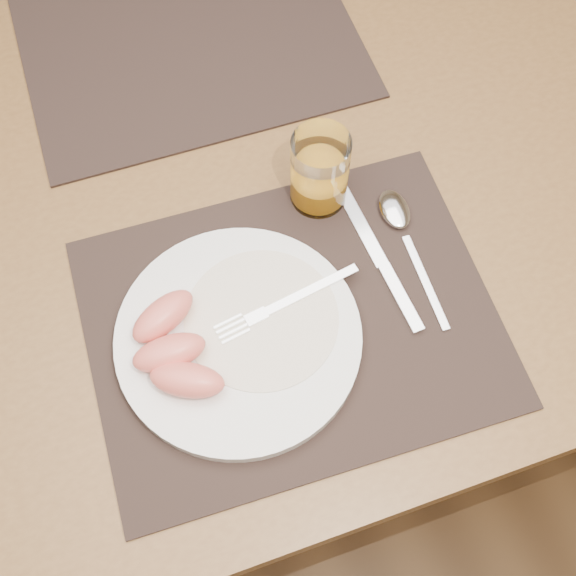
{
  "coord_description": "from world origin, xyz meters",
  "views": [
    {
      "loc": [
        -0.1,
        -0.52,
        1.49
      ],
      "look_at": [
        0.02,
        -0.19,
        0.77
      ],
      "focal_mm": 45.0,
      "sensor_mm": 36.0,
      "label": 1
    }
  ],
  "objects_px": {
    "placemat_near": "(292,322)",
    "knife": "(383,265)",
    "juice_glass": "(319,173)",
    "placemat_far": "(190,43)",
    "table": "(231,208)",
    "spoon": "(399,220)",
    "fork": "(276,307)",
    "plate": "(238,338)"
  },
  "relations": [
    {
      "from": "spoon",
      "to": "juice_glass",
      "type": "distance_m",
      "value": 0.11
    },
    {
      "from": "placemat_far",
      "to": "knife",
      "type": "bearing_deg",
      "value": -74.0
    },
    {
      "from": "juice_glass",
      "to": "spoon",
      "type": "bearing_deg",
      "value": -40.97
    },
    {
      "from": "placemat_near",
      "to": "knife",
      "type": "relative_size",
      "value": 2.04
    },
    {
      "from": "fork",
      "to": "juice_glass",
      "type": "height_order",
      "value": "juice_glass"
    },
    {
      "from": "placemat_far",
      "to": "plate",
      "type": "relative_size",
      "value": 1.67
    },
    {
      "from": "plate",
      "to": "juice_glass",
      "type": "xyz_separation_m",
      "value": [
        0.15,
        0.15,
        0.04
      ]
    },
    {
      "from": "table",
      "to": "placemat_near",
      "type": "height_order",
      "value": "placemat_near"
    },
    {
      "from": "fork",
      "to": "knife",
      "type": "xyz_separation_m",
      "value": [
        0.14,
        0.02,
        -0.02
      ]
    },
    {
      "from": "spoon",
      "to": "juice_glass",
      "type": "xyz_separation_m",
      "value": [
        -0.08,
        0.07,
        0.04
      ]
    },
    {
      "from": "table",
      "to": "spoon",
      "type": "xyz_separation_m",
      "value": [
        0.17,
        -0.14,
        0.09
      ]
    },
    {
      "from": "juice_glass",
      "to": "plate",
      "type": "bearing_deg",
      "value": -134.57
    },
    {
      "from": "table",
      "to": "juice_glass",
      "type": "height_order",
      "value": "juice_glass"
    },
    {
      "from": "spoon",
      "to": "fork",
      "type": "bearing_deg",
      "value": -159.51
    },
    {
      "from": "table",
      "to": "plate",
      "type": "xyz_separation_m",
      "value": [
        -0.05,
        -0.22,
        0.1
      ]
    },
    {
      "from": "placemat_far",
      "to": "fork",
      "type": "bearing_deg",
      "value": -92.56
    },
    {
      "from": "plate",
      "to": "placemat_far",
      "type": "bearing_deg",
      "value": 81.26
    },
    {
      "from": "placemat_near",
      "to": "knife",
      "type": "bearing_deg",
      "value": 14.15
    },
    {
      "from": "juice_glass",
      "to": "placemat_near",
      "type": "bearing_deg",
      "value": -120.05
    },
    {
      "from": "fork",
      "to": "knife",
      "type": "relative_size",
      "value": 0.79
    },
    {
      "from": "juice_glass",
      "to": "placemat_far",
      "type": "bearing_deg",
      "value": 105.33
    },
    {
      "from": "placemat_near",
      "to": "juice_glass",
      "type": "xyz_separation_m",
      "value": [
        0.09,
        0.15,
        0.05
      ]
    },
    {
      "from": "knife",
      "to": "spoon",
      "type": "xyz_separation_m",
      "value": [
        0.04,
        0.05,
        0.0
      ]
    },
    {
      "from": "plate",
      "to": "knife",
      "type": "height_order",
      "value": "plate"
    },
    {
      "from": "spoon",
      "to": "placemat_far",
      "type": "bearing_deg",
      "value": 113.69
    },
    {
      "from": "fork",
      "to": "spoon",
      "type": "xyz_separation_m",
      "value": [
        0.18,
        0.07,
        -0.01
      ]
    },
    {
      "from": "table",
      "to": "juice_glass",
      "type": "bearing_deg",
      "value": -37.03
    },
    {
      "from": "placemat_near",
      "to": "juice_glass",
      "type": "distance_m",
      "value": 0.18
    },
    {
      "from": "placemat_far",
      "to": "juice_glass",
      "type": "height_order",
      "value": "juice_glass"
    },
    {
      "from": "table",
      "to": "spoon",
      "type": "relative_size",
      "value": 7.31
    },
    {
      "from": "knife",
      "to": "juice_glass",
      "type": "relative_size",
      "value": 2.13
    },
    {
      "from": "knife",
      "to": "spoon",
      "type": "height_order",
      "value": "spoon"
    },
    {
      "from": "placemat_far",
      "to": "spoon",
      "type": "xyz_separation_m",
      "value": [
        0.16,
        -0.36,
        0.01
      ]
    },
    {
      "from": "table",
      "to": "juice_glass",
      "type": "xyz_separation_m",
      "value": [
        0.1,
        -0.07,
        0.13
      ]
    },
    {
      "from": "placemat_far",
      "to": "plate",
      "type": "xyz_separation_m",
      "value": [
        -0.07,
        -0.44,
        0.01
      ]
    },
    {
      "from": "placemat_near",
      "to": "placemat_far",
      "type": "bearing_deg",
      "value": 89.29
    },
    {
      "from": "plate",
      "to": "juice_glass",
      "type": "distance_m",
      "value": 0.21
    },
    {
      "from": "placemat_near",
      "to": "fork",
      "type": "distance_m",
      "value": 0.03
    },
    {
      "from": "knife",
      "to": "juice_glass",
      "type": "distance_m",
      "value": 0.13
    },
    {
      "from": "placemat_far",
      "to": "knife",
      "type": "distance_m",
      "value": 0.43
    },
    {
      "from": "placemat_near",
      "to": "placemat_far",
      "type": "xyz_separation_m",
      "value": [
        0.01,
        0.44,
        0.0
      ]
    },
    {
      "from": "juice_glass",
      "to": "knife",
      "type": "bearing_deg",
      "value": -72.34
    }
  ]
}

